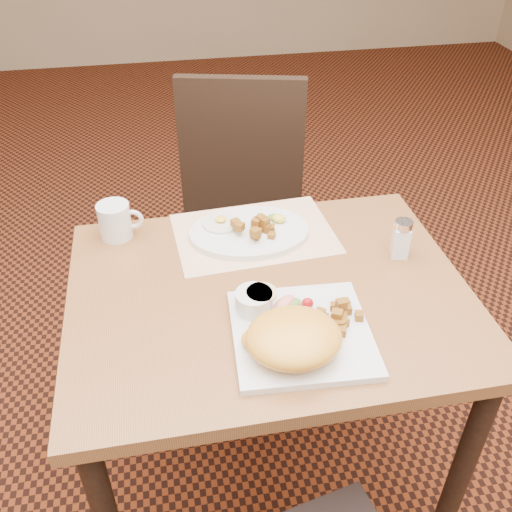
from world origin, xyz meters
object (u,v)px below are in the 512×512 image
object	(u,v)px
plate_oval	(249,232)
coffee_mug	(116,221)
table	(269,325)
salt_shaker	(401,238)
chair_far	(240,214)
plate_square	(301,333)

from	to	relation	value
plate_oval	coffee_mug	distance (m)	0.34
table	salt_shaker	distance (m)	0.38
chair_far	salt_shaker	world-z (taller)	chair_far
chair_far	coffee_mug	distance (m)	0.59
plate_oval	coffee_mug	xyz separation A→B (m)	(-0.33, 0.06, 0.04)
plate_square	plate_oval	distance (m)	0.38
chair_far	salt_shaker	bearing A→B (deg)	130.77
chair_far	salt_shaker	size ratio (longest dim) A/B	9.70
coffee_mug	plate_oval	bearing A→B (deg)	-10.46
table	plate_oval	xyz separation A→B (m)	(-0.01, 0.22, 0.12)
chair_far	plate_square	size ratio (longest dim) A/B	3.46
coffee_mug	table	bearing A→B (deg)	-39.96
plate_oval	coffee_mug	size ratio (longest dim) A/B	2.69
table	chair_far	distance (m)	0.66
table	chair_far	world-z (taller)	chair_far
table	coffee_mug	xyz separation A→B (m)	(-0.34, 0.28, 0.16)
table	salt_shaker	size ratio (longest dim) A/B	9.00
plate_oval	table	bearing A→B (deg)	-88.17
plate_oval	salt_shaker	size ratio (longest dim) A/B	3.05
table	plate_square	world-z (taller)	plate_square
plate_oval	chair_far	bearing A→B (deg)	84.33
chair_far	table	bearing A→B (deg)	100.50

